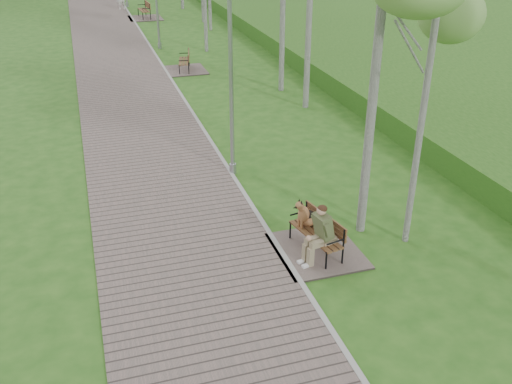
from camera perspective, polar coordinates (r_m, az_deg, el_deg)
ground at (r=12.04m, az=0.90°, el=-3.55°), size 120.00×120.00×0.00m
walkway at (r=31.96m, az=-14.76°, el=15.21°), size 3.50×67.00×0.04m
kerb at (r=32.09m, az=-11.54°, el=15.59°), size 0.10×67.00×0.05m
embankment at (r=34.07m, az=10.08°, el=16.32°), size 14.00×70.00×1.60m
bench_main at (r=11.05m, az=5.87°, el=-4.44°), size 1.60×1.78×1.40m
bench_second at (r=23.76m, az=-7.16°, el=12.36°), size 1.59×1.77×0.98m
bench_third at (r=35.47m, az=-11.09°, el=17.01°), size 1.89×2.10×1.16m
lamp_post_near at (r=13.67m, az=-2.48°, el=9.85°), size 0.17×0.17×4.47m
lamp_post_second at (r=27.37m, az=-9.93°, el=18.26°), size 0.17×0.17×4.52m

